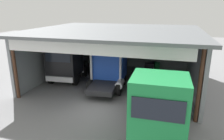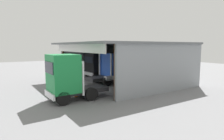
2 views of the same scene
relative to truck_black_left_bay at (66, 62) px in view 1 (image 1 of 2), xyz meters
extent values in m
plane|color=slate|center=(4.40, -4.38, -1.81)|extent=(80.00, 80.00, 0.00)
cube|color=gray|center=(4.40, 6.50, 0.45)|extent=(12.76, 0.24, 4.53)
cube|color=gray|center=(-1.98, 1.06, 0.45)|extent=(0.24, 10.88, 4.53)
cube|color=gray|center=(10.78, 1.06, 0.45)|extent=(0.24, 10.88, 4.53)
cube|color=slate|center=(4.40, 0.46, 2.82)|extent=(13.36, 12.08, 0.20)
cylinder|color=#4C2D1E|center=(-1.73, -4.23, 0.45)|extent=(0.24, 0.24, 4.53)
cylinder|color=#4C2D1E|center=(10.53, -4.23, 0.45)|extent=(0.24, 0.24, 4.53)
cube|color=white|center=(4.40, -4.86, 2.37)|extent=(11.48, 0.12, 0.90)
cube|color=black|center=(0.04, -0.30, 0.31)|extent=(2.68, 2.59, 2.60)
cube|color=black|center=(0.13, -1.52, 0.76)|extent=(2.13, 0.22, 0.78)
cube|color=silver|center=(0.14, -1.55, -1.09)|extent=(2.39, 0.33, 0.44)
cube|color=#232326|center=(-0.10, 1.61, -1.06)|extent=(2.13, 3.62, 0.36)
cylinder|color=silver|center=(1.07, 1.14, 0.23)|extent=(0.18, 0.18, 2.94)
cylinder|color=silver|center=(-1.18, 0.97, 0.23)|extent=(0.18, 0.18, 2.94)
cylinder|color=silver|center=(-1.20, 1.23, -0.94)|extent=(0.65, 1.24, 0.56)
cylinder|color=black|center=(1.18, -0.70, -1.24)|extent=(0.38, 1.16, 1.14)
cylinder|color=black|center=(-1.02, -0.86, -1.24)|extent=(0.38, 1.16, 1.14)
cylinder|color=black|center=(1.00, 1.69, -1.24)|extent=(0.38, 1.16, 1.14)
cylinder|color=black|center=(-1.20, 1.53, -1.24)|extent=(0.38, 1.16, 1.14)
cube|color=#1E47B7|center=(4.00, 0.06, 0.32)|extent=(2.73, 2.66, 2.72)
cube|color=black|center=(3.92, 1.32, 0.80)|extent=(2.18, 0.21, 0.82)
cube|color=silver|center=(3.92, 1.35, -1.13)|extent=(2.45, 0.32, 0.44)
cube|color=#232326|center=(4.13, -1.84, -1.10)|extent=(2.15, 3.58, 0.36)
cylinder|color=silver|center=(2.94, -1.41, 0.24)|extent=(0.18, 0.18, 3.05)
cylinder|color=silver|center=(5.25, -1.26, 0.24)|extent=(0.18, 0.18, 3.05)
cylinder|color=silver|center=(5.26, -1.46, -0.98)|extent=(0.64, 1.23, 0.56)
cylinder|color=black|center=(2.84, 0.48, -1.28)|extent=(0.37, 1.07, 1.05)
cylinder|color=black|center=(5.10, 0.63, -1.28)|extent=(0.37, 1.07, 1.05)
cylinder|color=black|center=(3.00, -1.92, -1.28)|extent=(0.37, 1.07, 1.05)
cylinder|color=black|center=(5.26, -1.76, -1.28)|extent=(0.37, 1.07, 1.05)
cube|color=#197F3D|center=(8.51, -7.76, 0.43)|extent=(2.38, 2.14, 2.93)
cube|color=black|center=(8.53, -8.83, 0.94)|extent=(1.99, 0.09, 0.88)
cube|color=#232326|center=(8.48, -5.84, -1.11)|extent=(1.81, 3.52, 0.36)
cylinder|color=silver|center=(9.54, -6.55, 0.05)|extent=(0.18, 0.18, 2.68)
cylinder|color=silver|center=(7.44, -6.58, 0.05)|extent=(0.18, 0.18, 2.68)
cylinder|color=silver|center=(7.43, -6.16, -0.99)|extent=(0.58, 1.21, 0.56)
cylinder|color=black|center=(9.50, -5.83, -1.29)|extent=(0.32, 1.06, 1.05)
cylinder|color=black|center=(7.46, -5.86, -1.29)|extent=(0.32, 1.06, 1.05)
cylinder|color=#197233|center=(7.56, 5.44, -1.34)|extent=(0.58, 0.58, 0.95)
cube|color=black|center=(6.85, 4.54, -1.31)|extent=(0.90, 0.60, 1.00)
cone|color=orange|center=(7.59, -6.37, -1.53)|extent=(0.36, 0.36, 0.56)
camera|label=1|loc=(8.82, -16.02, 4.58)|focal=33.49mm
camera|label=2|loc=(23.10, -12.68, 2.55)|focal=31.15mm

